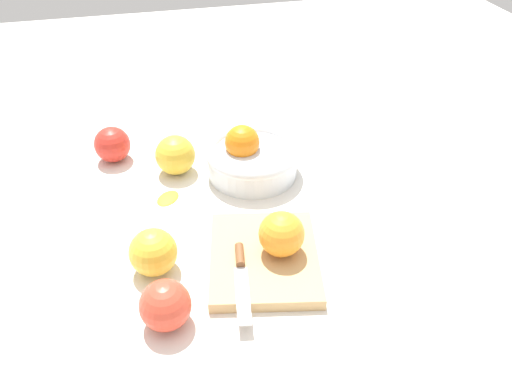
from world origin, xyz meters
name	(u,v)px	position (x,y,z in m)	size (l,w,h in m)	color
ground_plane	(229,218)	(0.00, 0.00, 0.00)	(2.40, 2.40, 0.00)	silver
bowl	(251,157)	(-0.13, 0.07, 0.04)	(0.19, 0.19, 0.10)	silver
cutting_board	(264,258)	(0.12, 0.03, 0.01)	(0.21, 0.17, 0.02)	tan
orange_on_board	(281,234)	(0.12, 0.06, 0.06)	(0.07, 0.07, 0.07)	orange
knife	(241,271)	(0.16, -0.01, 0.02)	(0.16, 0.04, 0.01)	silver
apple_front_right	(153,252)	(0.10, -0.14, 0.04)	(0.08, 0.08, 0.08)	gold
apple_front_left	(175,155)	(-0.17, -0.07, 0.04)	(0.08, 0.08, 0.08)	gold
apple_front_left_2	(112,144)	(-0.24, -0.19, 0.04)	(0.07, 0.07, 0.07)	red
apple_front_right_2	(165,305)	(0.21, -0.13, 0.04)	(0.07, 0.07, 0.07)	#D6422D
citrus_peel	(168,197)	(-0.08, -0.10, 0.00)	(0.05, 0.04, 0.01)	orange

